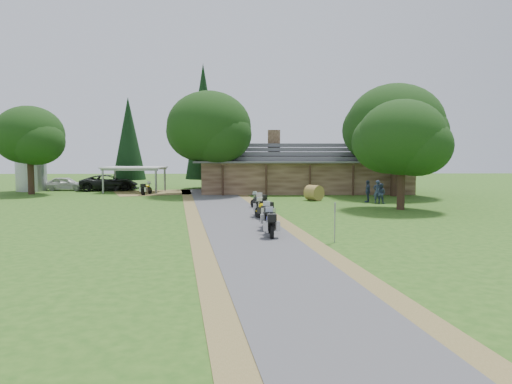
{
  "coord_description": "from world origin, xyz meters",
  "views": [
    {
      "loc": [
        0.03,
        -26.04,
        4.33
      ],
      "look_at": [
        0.73,
        5.17,
        1.6
      ],
      "focal_mm": 35.0,
      "sensor_mm": 36.0,
      "label": 1
    }
  ],
  "objects_px": {
    "silo": "(31,161)",
    "car_white_sedan": "(66,182)",
    "carport": "(135,179)",
    "motorcycle_carport_a": "(147,188)",
    "motorcycle_row_d": "(259,205)",
    "motorcycle_row_a": "(270,222)",
    "motorcycle_row_c": "(263,209)",
    "lodge": "(304,167)",
    "motorcycle_row_b": "(267,216)",
    "motorcycle_row_e": "(258,200)",
    "hay_bale": "(314,193)",
    "car_dark_suv": "(109,179)"
  },
  "relations": [
    {
      "from": "lodge",
      "to": "car_dark_suv",
      "type": "relative_size",
      "value": 3.37
    },
    {
      "from": "carport",
      "to": "motorcycle_row_e",
      "type": "bearing_deg",
      "value": -43.64
    },
    {
      "from": "lodge",
      "to": "motorcycle_row_b",
      "type": "distance_m",
      "value": 23.82
    },
    {
      "from": "car_white_sedan",
      "to": "motorcycle_row_a",
      "type": "height_order",
      "value": "car_white_sedan"
    },
    {
      "from": "lodge",
      "to": "motorcycle_row_e",
      "type": "height_order",
      "value": "lodge"
    },
    {
      "from": "motorcycle_row_e",
      "to": "hay_bale",
      "type": "xyz_separation_m",
      "value": [
        4.79,
        5.48,
        0.05
      ]
    },
    {
      "from": "car_white_sedan",
      "to": "motorcycle_row_b",
      "type": "bearing_deg",
      "value": -140.65
    },
    {
      "from": "silo",
      "to": "motorcycle_row_e",
      "type": "height_order",
      "value": "silo"
    },
    {
      "from": "carport",
      "to": "motorcycle_row_c",
      "type": "xyz_separation_m",
      "value": [
        12.08,
        -19.72,
        -0.59
      ]
    },
    {
      "from": "car_white_sedan",
      "to": "hay_bale",
      "type": "xyz_separation_m",
      "value": [
        24.31,
        -10.56,
        -0.25
      ]
    },
    {
      "from": "motorcycle_row_d",
      "to": "motorcycle_row_e",
      "type": "xyz_separation_m",
      "value": [
        0.05,
        3.96,
        -0.12
      ]
    },
    {
      "from": "hay_bale",
      "to": "car_dark_suv",
      "type": "bearing_deg",
      "value": 152.37
    },
    {
      "from": "motorcycle_row_a",
      "to": "motorcycle_row_d",
      "type": "bearing_deg",
      "value": 0.14
    },
    {
      "from": "lodge",
      "to": "hay_bale",
      "type": "bearing_deg",
      "value": -91.32
    },
    {
      "from": "motorcycle_row_a",
      "to": "motorcycle_row_e",
      "type": "distance_m",
      "value": 11.46
    },
    {
      "from": "lodge",
      "to": "motorcycle_row_b",
      "type": "relative_size",
      "value": 10.42
    },
    {
      "from": "carport",
      "to": "motorcycle_carport_a",
      "type": "xyz_separation_m",
      "value": [
        1.71,
        -2.83,
        -0.65
      ]
    },
    {
      "from": "motorcycle_row_b",
      "to": "motorcycle_carport_a",
      "type": "xyz_separation_m",
      "value": [
        -10.45,
        20.11,
        -0.1
      ]
    },
    {
      "from": "silo",
      "to": "car_white_sedan",
      "type": "height_order",
      "value": "silo"
    },
    {
      "from": "lodge",
      "to": "motorcycle_carport_a",
      "type": "bearing_deg",
      "value": -168.25
    },
    {
      "from": "motorcycle_row_b",
      "to": "motorcycle_row_c",
      "type": "xyz_separation_m",
      "value": [
        -0.08,
        3.22,
        -0.04
      ]
    },
    {
      "from": "motorcycle_row_d",
      "to": "motorcycle_carport_a",
      "type": "height_order",
      "value": "motorcycle_row_d"
    },
    {
      "from": "motorcycle_row_e",
      "to": "motorcycle_carport_a",
      "type": "height_order",
      "value": "motorcycle_carport_a"
    },
    {
      "from": "carport",
      "to": "car_dark_suv",
      "type": "xyz_separation_m",
      "value": [
        -3.09,
        1.95,
        -0.04
      ]
    },
    {
      "from": "silo",
      "to": "motorcycle_row_d",
      "type": "height_order",
      "value": "silo"
    },
    {
      "from": "motorcycle_row_c",
      "to": "motorcycle_carport_a",
      "type": "relative_size",
      "value": 1.09
    },
    {
      "from": "motorcycle_row_a",
      "to": "motorcycle_carport_a",
      "type": "bearing_deg",
      "value": 22.64
    },
    {
      "from": "lodge",
      "to": "carport",
      "type": "xyz_separation_m",
      "value": [
        -16.92,
        -0.33,
        -1.19
      ]
    },
    {
      "from": "silo",
      "to": "car_dark_suv",
      "type": "bearing_deg",
      "value": 2.44
    },
    {
      "from": "car_white_sedan",
      "to": "motorcycle_carport_a",
      "type": "distance_m",
      "value": 10.54
    },
    {
      "from": "silo",
      "to": "hay_bale",
      "type": "relative_size",
      "value": 4.76
    },
    {
      "from": "silo",
      "to": "motorcycle_row_d",
      "type": "distance_m",
      "value": 30.03
    },
    {
      "from": "car_white_sedan",
      "to": "motorcycle_row_c",
      "type": "height_order",
      "value": "car_white_sedan"
    },
    {
      "from": "motorcycle_row_e",
      "to": "hay_bale",
      "type": "height_order",
      "value": "hay_bale"
    },
    {
      "from": "car_dark_suv",
      "to": "motorcycle_carport_a",
      "type": "height_order",
      "value": "car_dark_suv"
    },
    {
      "from": "motorcycle_row_b",
      "to": "motorcycle_carport_a",
      "type": "bearing_deg",
      "value": 26.25
    },
    {
      "from": "silo",
      "to": "motorcycle_row_d",
      "type": "xyz_separation_m",
      "value": [
        22.74,
        -19.48,
        -2.35
      ]
    },
    {
      "from": "motorcycle_row_a",
      "to": "motorcycle_row_c",
      "type": "xyz_separation_m",
      "value": [
        -0.13,
        5.64,
        -0.02
      ]
    },
    {
      "from": "car_white_sedan",
      "to": "carport",
      "type": "bearing_deg",
      "value": -104.57
    },
    {
      "from": "motorcycle_row_b",
      "to": "motorcycle_row_e",
      "type": "xyz_separation_m",
      "value": [
        -0.23,
        9.04,
        -0.11
      ]
    },
    {
      "from": "motorcycle_row_c",
      "to": "lodge",
      "type": "bearing_deg",
      "value": -37.93
    },
    {
      "from": "silo",
      "to": "car_white_sedan",
      "type": "bearing_deg",
      "value": 8.99
    },
    {
      "from": "silo",
      "to": "motorcycle_row_b",
      "type": "xyz_separation_m",
      "value": [
        23.02,
        -24.56,
        -2.36
      ]
    },
    {
      "from": "carport",
      "to": "motorcycle_row_d",
      "type": "relative_size",
      "value": 2.81
    },
    {
      "from": "motorcycle_carport_a",
      "to": "motorcycle_row_c",
      "type": "bearing_deg",
      "value": -132.73
    },
    {
      "from": "car_white_sedan",
      "to": "car_dark_suv",
      "type": "height_order",
      "value": "car_dark_suv"
    },
    {
      "from": "carport",
      "to": "motorcycle_row_b",
      "type": "bearing_deg",
      "value": -56.36
    },
    {
      "from": "motorcycle_carport_a",
      "to": "motorcycle_row_b",
      "type": "bearing_deg",
      "value": -136.82
    },
    {
      "from": "carport",
      "to": "motorcycle_row_a",
      "type": "relative_size",
      "value": 2.89
    },
    {
      "from": "motorcycle_row_e",
      "to": "motorcycle_carport_a",
      "type": "xyz_separation_m",
      "value": [
        -10.22,
        11.07,
        0.02
      ]
    }
  ]
}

